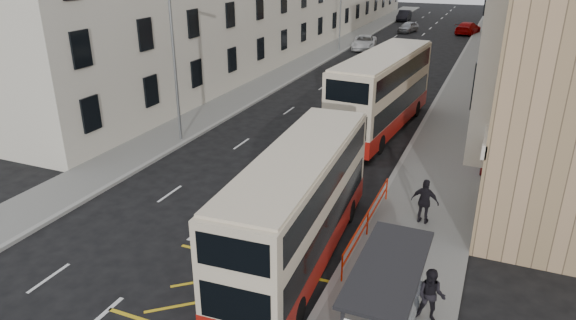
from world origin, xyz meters
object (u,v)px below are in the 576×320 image
at_px(car_dark, 404,16).
at_px(car_silver, 408,27).
at_px(street_lamp_near, 175,62).
at_px(double_decker_rear, 382,92).
at_px(white_van, 364,42).
at_px(pedestrian_mid, 431,296).
at_px(car_red, 468,28).
at_px(street_lamp_far, 341,7).
at_px(double_decker_front, 299,207).
at_px(pedestrian_far, 425,201).
at_px(bus_shelter, 389,298).

bearing_deg(car_dark, car_silver, -78.39).
height_order(street_lamp_near, car_silver, street_lamp_near).
height_order(double_decker_rear, white_van, double_decker_rear).
distance_m(pedestrian_mid, car_red, 58.84).
height_order(street_lamp_far, double_decker_front, street_lamp_far).
bearing_deg(pedestrian_mid, white_van, 109.00).
distance_m(pedestrian_far, car_silver, 52.34).
xyz_separation_m(pedestrian_far, white_van, (-12.42, 37.12, -0.34)).
bearing_deg(street_lamp_near, street_lamp_far, 90.00).
xyz_separation_m(street_lamp_near, double_decker_front, (10.72, -8.62, -2.52)).
bearing_deg(street_lamp_near, pedestrian_mid, -33.71).
distance_m(street_lamp_near, car_red, 49.85).
relative_size(bus_shelter, double_decker_rear, 0.36).
distance_m(bus_shelter, white_van, 46.83).
xyz_separation_m(double_decker_front, white_van, (-8.71, 41.28, -1.37)).
distance_m(pedestrian_far, car_red, 52.88).
bearing_deg(street_lamp_far, bus_shelter, -70.88).
xyz_separation_m(pedestrian_far, car_dark, (-13.08, 62.90, -0.30)).
height_order(bus_shelter, white_van, bus_shelter).
height_order(street_lamp_near, street_lamp_far, same).
height_order(double_decker_front, pedestrian_mid, double_decker_front).
bearing_deg(street_lamp_near, double_decker_rear, 32.70).
bearing_deg(pedestrian_far, street_lamp_far, -60.64).
bearing_deg(double_decker_rear, car_dark, 104.36).
height_order(bus_shelter, car_silver, bus_shelter).
xyz_separation_m(double_decker_front, car_dark, (-9.38, 67.07, -1.33)).
distance_m(bus_shelter, double_decker_front, 5.48).
relative_size(car_silver, car_red, 0.77).
relative_size(pedestrian_mid, car_dark, 0.36).
height_order(car_dark, car_red, car_dark).
height_order(street_lamp_near, pedestrian_far, street_lamp_near).
xyz_separation_m(double_decker_front, pedestrian_far, (3.71, 4.16, -1.03)).
bearing_deg(car_dark, bus_shelter, -81.20).
xyz_separation_m(bus_shelter, car_dark, (-13.35, 70.84, -1.35)).
xyz_separation_m(bus_shelter, pedestrian_mid, (0.84, 2.03, -1.12)).
height_order(street_lamp_far, car_red, street_lamp_far).
height_order(double_decker_front, car_red, double_decker_front).
bearing_deg(street_lamp_far, pedestrian_mid, -68.95).
xyz_separation_m(bus_shelter, street_lamp_near, (-14.69, 12.39, 2.50)).
distance_m(street_lamp_far, pedestrian_far, 37.52).
xyz_separation_m(double_decker_front, pedestrian_mid, (4.82, -1.75, -1.10)).
relative_size(street_lamp_near, pedestrian_mid, 4.62).
height_order(bus_shelter, double_decker_rear, double_decker_rear).
relative_size(double_decker_rear, pedestrian_mid, 6.90).
xyz_separation_m(double_decker_rear, pedestrian_far, (4.36, -10.92, -1.31)).
distance_m(street_lamp_far, car_red, 22.02).
bearing_deg(car_red, street_lamp_near, 88.07).
bearing_deg(car_silver, car_dark, 115.43).
xyz_separation_m(white_van, car_silver, (2.12, 14.20, -0.04)).
height_order(pedestrian_mid, car_red, pedestrian_mid).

